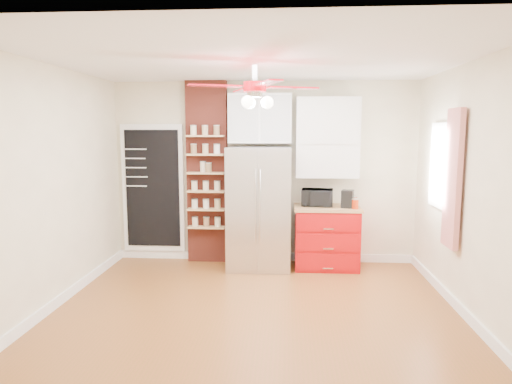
# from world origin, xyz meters

# --- Properties ---
(floor) EXTENTS (4.50, 4.50, 0.00)m
(floor) POSITION_xyz_m (0.00, 0.00, 0.00)
(floor) COLOR brown
(floor) RESTS_ON ground
(ceiling) EXTENTS (4.50, 4.50, 0.00)m
(ceiling) POSITION_xyz_m (0.00, 0.00, 2.70)
(ceiling) COLOR white
(ceiling) RESTS_ON wall_back
(wall_back) EXTENTS (4.50, 0.02, 2.70)m
(wall_back) POSITION_xyz_m (0.00, 2.00, 1.35)
(wall_back) COLOR beige
(wall_back) RESTS_ON floor
(wall_front) EXTENTS (4.50, 0.02, 2.70)m
(wall_front) POSITION_xyz_m (0.00, -2.00, 1.35)
(wall_front) COLOR beige
(wall_front) RESTS_ON floor
(wall_left) EXTENTS (0.02, 4.00, 2.70)m
(wall_left) POSITION_xyz_m (-2.25, 0.00, 1.35)
(wall_left) COLOR beige
(wall_left) RESTS_ON floor
(wall_right) EXTENTS (0.02, 4.00, 2.70)m
(wall_right) POSITION_xyz_m (2.25, 0.00, 1.35)
(wall_right) COLOR beige
(wall_right) RESTS_ON floor
(chalkboard) EXTENTS (0.95, 0.05, 1.95)m
(chalkboard) POSITION_xyz_m (-1.70, 1.96, 1.10)
(chalkboard) COLOR white
(chalkboard) RESTS_ON wall_back
(brick_pillar) EXTENTS (0.60, 0.16, 2.70)m
(brick_pillar) POSITION_xyz_m (-0.85, 1.92, 1.35)
(brick_pillar) COLOR maroon
(brick_pillar) RESTS_ON floor
(fridge) EXTENTS (0.90, 0.70, 1.75)m
(fridge) POSITION_xyz_m (-0.05, 1.63, 0.88)
(fridge) COLOR silver
(fridge) RESTS_ON floor
(upper_glass_cabinet) EXTENTS (0.90, 0.35, 0.70)m
(upper_glass_cabinet) POSITION_xyz_m (-0.05, 1.82, 2.15)
(upper_glass_cabinet) COLOR white
(upper_glass_cabinet) RESTS_ON wall_back
(red_cabinet) EXTENTS (0.94, 0.64, 0.90)m
(red_cabinet) POSITION_xyz_m (0.92, 1.68, 0.45)
(red_cabinet) COLOR #A7090C
(red_cabinet) RESTS_ON floor
(upper_shelf_unit) EXTENTS (0.90, 0.30, 1.15)m
(upper_shelf_unit) POSITION_xyz_m (0.92, 1.85, 1.88)
(upper_shelf_unit) COLOR white
(upper_shelf_unit) RESTS_ON wall_back
(window) EXTENTS (0.04, 0.75, 1.05)m
(window) POSITION_xyz_m (2.23, 0.90, 1.55)
(window) COLOR white
(window) RESTS_ON wall_right
(curtain) EXTENTS (0.06, 0.40, 1.55)m
(curtain) POSITION_xyz_m (2.18, 0.35, 1.45)
(curtain) COLOR red
(curtain) RESTS_ON wall_right
(ceiling_fan) EXTENTS (1.40, 1.40, 0.44)m
(ceiling_fan) POSITION_xyz_m (0.00, 0.00, 2.42)
(ceiling_fan) COLOR silver
(ceiling_fan) RESTS_ON ceiling
(toaster_oven) EXTENTS (0.47, 0.34, 0.24)m
(toaster_oven) POSITION_xyz_m (0.78, 1.71, 1.02)
(toaster_oven) COLOR black
(toaster_oven) RESTS_ON red_cabinet
(coffee_maker) EXTENTS (0.20, 0.22, 0.25)m
(coffee_maker) POSITION_xyz_m (1.20, 1.61, 1.02)
(coffee_maker) COLOR black
(coffee_maker) RESTS_ON red_cabinet
(canister_left) EXTENTS (0.11, 0.11, 0.13)m
(canister_left) POSITION_xyz_m (1.29, 1.50, 0.96)
(canister_left) COLOR #A32609
(canister_left) RESTS_ON red_cabinet
(canister_right) EXTENTS (0.12, 0.12, 0.14)m
(canister_right) POSITION_xyz_m (1.29, 1.69, 0.97)
(canister_right) COLOR #B6320A
(canister_right) RESTS_ON red_cabinet
(pantry_jar_oats) EXTENTS (0.10, 0.10, 0.14)m
(pantry_jar_oats) POSITION_xyz_m (-0.89, 1.79, 1.44)
(pantry_jar_oats) COLOR beige
(pantry_jar_oats) RESTS_ON brick_pillar
(pantry_jar_beans) EXTENTS (0.10, 0.10, 0.13)m
(pantry_jar_beans) POSITION_xyz_m (-0.80, 1.76, 1.44)
(pantry_jar_beans) COLOR brown
(pantry_jar_beans) RESTS_ON brick_pillar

